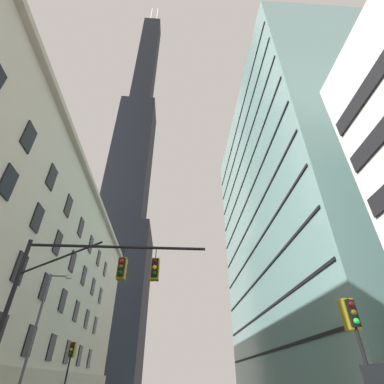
% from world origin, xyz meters
% --- Properties ---
extents(station_building, '(12.87, 56.07, 23.45)m').
position_xyz_m(station_building, '(-17.09, 22.03, 11.70)').
color(station_building, beige).
rests_on(station_building, ground).
extents(dark_skyscraper, '(23.65, 23.65, 233.77)m').
position_xyz_m(dark_skyscraper, '(-20.76, 90.97, 69.53)').
color(dark_skyscraper, black).
rests_on(dark_skyscraper, ground).
extents(glass_office_midrise, '(17.92, 37.53, 44.96)m').
position_xyz_m(glass_office_midrise, '(19.91, 27.38, 22.48)').
color(glass_office_midrise, gray).
rests_on(glass_office_midrise, ground).
extents(traffic_signal_mast, '(8.89, 0.63, 7.00)m').
position_xyz_m(traffic_signal_mast, '(-3.32, 5.45, 5.11)').
color(traffic_signal_mast, black).
rests_on(traffic_signal_mast, sidewalk_left).
extents(traffic_light_near_right, '(0.40, 0.63, 3.64)m').
position_xyz_m(traffic_light_near_right, '(6.79, 2.43, 3.06)').
color(traffic_light_near_right, black).
rests_on(traffic_light_near_right, sidewalk_right).
extents(traffic_light_far_left, '(0.40, 0.63, 3.65)m').
position_xyz_m(traffic_light_far_left, '(-7.05, 16.68, 3.06)').
color(traffic_light_far_left, black).
rests_on(traffic_light_far_left, sidewalk_left).
extents(street_lamppost, '(1.81, 0.32, 8.13)m').
position_xyz_m(street_lamppost, '(-9.02, 14.48, 4.90)').
color(street_lamppost, '#47474C').
rests_on(street_lamppost, sidewalk_left).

